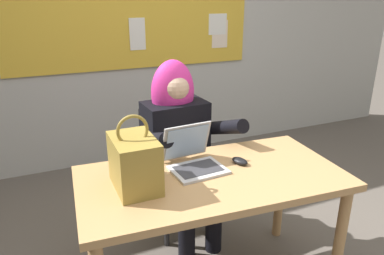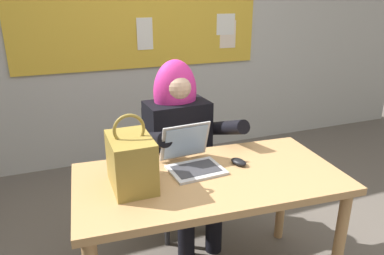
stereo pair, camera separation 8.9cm
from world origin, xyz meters
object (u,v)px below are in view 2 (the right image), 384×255
at_px(person_costumed, 181,138).
at_px(computer_mouse, 239,162).
at_px(laptop, 192,158).
at_px(handbag, 131,161).
at_px(desk_main, 209,191).
at_px(chair_at_desk, 174,161).

height_order(person_costumed, computer_mouse, person_costumed).
bearing_deg(computer_mouse, laptop, 148.09).
bearing_deg(handbag, person_costumed, 50.58).
height_order(desk_main, person_costumed, person_costumed).
bearing_deg(handbag, computer_mouse, 1.92).
bearing_deg(computer_mouse, desk_main, 179.06).
bearing_deg(desk_main, handbag, 174.61).
bearing_deg(chair_at_desk, handbag, -38.31).
height_order(desk_main, chair_at_desk, chair_at_desk).
distance_m(chair_at_desk, handbag, 0.89).
relative_size(person_costumed, laptop, 3.97).
distance_m(person_costumed, laptop, 0.48).
distance_m(desk_main, handbag, 0.47).
relative_size(chair_at_desk, person_costumed, 0.72).
xyz_separation_m(chair_at_desk, computer_mouse, (0.16, -0.66, 0.26)).
height_order(chair_at_desk, person_costumed, person_costumed).
bearing_deg(chair_at_desk, desk_main, -8.26).
bearing_deg(desk_main, laptop, 112.77).
bearing_deg(person_costumed, handbag, -42.44).
height_order(laptop, computer_mouse, laptop).
relative_size(desk_main, handbag, 3.83).
bearing_deg(person_costumed, desk_main, -7.75).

